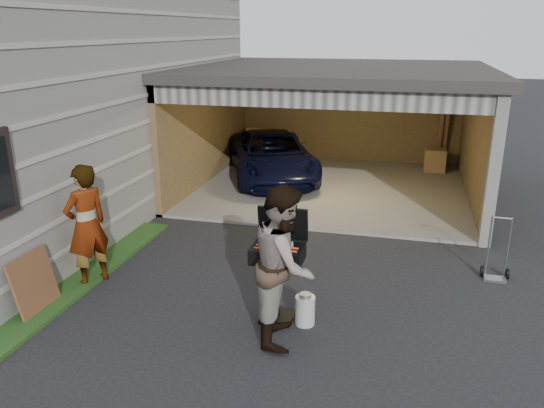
{
  "coord_description": "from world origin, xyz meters",
  "views": [
    {
      "loc": [
        2.38,
        -5.91,
        3.71
      ],
      "look_at": [
        0.48,
        1.56,
        1.15
      ],
      "focal_mm": 35.0,
      "sensor_mm": 36.0,
      "label": 1
    }
  ],
  "objects_px": {
    "woman": "(87,225)",
    "bbq_grill": "(278,257)",
    "propane_tank": "(305,310)",
    "hand_truck": "(496,267)",
    "man": "(285,264)",
    "plywood_panel": "(34,284)",
    "minivan": "(272,158)"
  },
  "relations": [
    {
      "from": "bbq_grill",
      "to": "propane_tank",
      "type": "relative_size",
      "value": 3.78
    },
    {
      "from": "plywood_panel",
      "to": "man",
      "type": "bearing_deg",
      "value": 3.93
    },
    {
      "from": "woman",
      "to": "plywood_panel",
      "type": "xyz_separation_m",
      "value": [
        -0.24,
        -0.97,
        -0.51
      ]
    },
    {
      "from": "hand_truck",
      "to": "plywood_panel",
      "type": "bearing_deg",
      "value": -155.13
    },
    {
      "from": "woman",
      "to": "man",
      "type": "bearing_deg",
      "value": 101.8
    },
    {
      "from": "man",
      "to": "propane_tank",
      "type": "height_order",
      "value": "man"
    },
    {
      "from": "minivan",
      "to": "hand_truck",
      "type": "height_order",
      "value": "minivan"
    },
    {
      "from": "woman",
      "to": "plywood_panel",
      "type": "bearing_deg",
      "value": 10.83
    },
    {
      "from": "propane_tank",
      "to": "hand_truck",
      "type": "bearing_deg",
      "value": 38.11
    },
    {
      "from": "woman",
      "to": "plywood_panel",
      "type": "relative_size",
      "value": 2.19
    },
    {
      "from": "propane_tank",
      "to": "hand_truck",
      "type": "relative_size",
      "value": 0.39
    },
    {
      "from": "man",
      "to": "bbq_grill",
      "type": "relative_size",
      "value": 1.34
    },
    {
      "from": "woman",
      "to": "minivan",
      "type": "bearing_deg",
      "value": -166.27
    },
    {
      "from": "propane_tank",
      "to": "plywood_panel",
      "type": "relative_size",
      "value": 0.46
    },
    {
      "from": "minivan",
      "to": "plywood_panel",
      "type": "xyz_separation_m",
      "value": [
        -1.47,
        -7.27,
        -0.16
      ]
    },
    {
      "from": "bbq_grill",
      "to": "plywood_panel",
      "type": "distance_m",
      "value": 3.34
    },
    {
      "from": "woman",
      "to": "hand_truck",
      "type": "distance_m",
      "value": 6.28
    },
    {
      "from": "plywood_panel",
      "to": "hand_truck",
      "type": "distance_m",
      "value": 6.78
    },
    {
      "from": "woman",
      "to": "bbq_grill",
      "type": "relative_size",
      "value": 1.25
    },
    {
      "from": "man",
      "to": "propane_tank",
      "type": "xyz_separation_m",
      "value": [
        0.2,
        0.35,
        -0.8
      ]
    },
    {
      "from": "propane_tank",
      "to": "hand_truck",
      "type": "height_order",
      "value": "hand_truck"
    },
    {
      "from": "propane_tank",
      "to": "plywood_panel",
      "type": "distance_m",
      "value": 3.68
    },
    {
      "from": "minivan",
      "to": "plywood_panel",
      "type": "height_order",
      "value": "minivan"
    },
    {
      "from": "hand_truck",
      "to": "man",
      "type": "bearing_deg",
      "value": -137.56
    },
    {
      "from": "hand_truck",
      "to": "propane_tank",
      "type": "bearing_deg",
      "value": -139.98
    },
    {
      "from": "minivan",
      "to": "bbq_grill",
      "type": "xyz_separation_m",
      "value": [
        1.77,
        -6.6,
        0.31
      ]
    },
    {
      "from": "minivan",
      "to": "propane_tank",
      "type": "relative_size",
      "value": 10.58
    },
    {
      "from": "woman",
      "to": "plywood_panel",
      "type": "height_order",
      "value": "woman"
    },
    {
      "from": "man",
      "to": "propane_tank",
      "type": "relative_size",
      "value": 5.04
    },
    {
      "from": "man",
      "to": "bbq_grill",
      "type": "xyz_separation_m",
      "value": [
        -0.18,
        0.44,
        -0.11
      ]
    },
    {
      "from": "minivan",
      "to": "plywood_panel",
      "type": "relative_size",
      "value": 4.91
    },
    {
      "from": "woman",
      "to": "propane_tank",
      "type": "distance_m",
      "value": 3.48
    }
  ]
}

